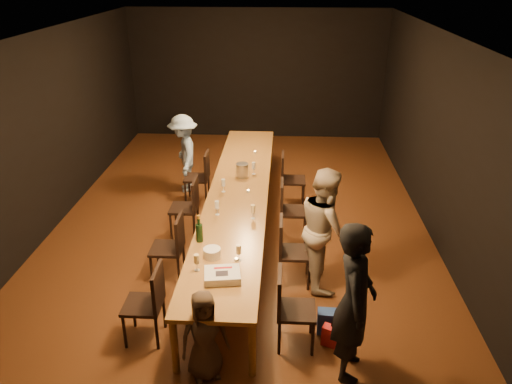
# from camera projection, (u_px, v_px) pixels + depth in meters

# --- Properties ---
(ground) EXTENTS (10.00, 10.00, 0.00)m
(ground) POSITION_uv_depth(u_px,v_px,m) (239.00, 235.00, 7.85)
(ground) COLOR #462211
(ground) RESTS_ON ground
(room_shell) EXTENTS (6.04, 10.04, 3.02)m
(room_shell) POSITION_uv_depth(u_px,v_px,m) (237.00, 106.00, 6.98)
(room_shell) COLOR black
(room_shell) RESTS_ON ground
(table) EXTENTS (0.90, 6.00, 0.75)m
(table) POSITION_uv_depth(u_px,v_px,m) (238.00, 195.00, 7.56)
(table) COLOR brown
(table) RESTS_ON ground
(chair_right_0) EXTENTS (0.42, 0.42, 0.93)m
(chair_right_0) POSITION_uv_depth(u_px,v_px,m) (296.00, 309.00, 5.43)
(chair_right_0) COLOR black
(chair_right_0) RESTS_ON ground
(chair_right_1) EXTENTS (0.42, 0.42, 0.93)m
(chair_right_1) POSITION_uv_depth(u_px,v_px,m) (295.00, 252.00, 6.52)
(chair_right_1) COLOR black
(chair_right_1) RESTS_ON ground
(chair_right_2) EXTENTS (0.42, 0.42, 0.93)m
(chair_right_2) POSITION_uv_depth(u_px,v_px,m) (294.00, 210.00, 7.61)
(chair_right_2) COLOR black
(chair_right_2) RESTS_ON ground
(chair_right_3) EXTENTS (0.42, 0.42, 0.93)m
(chair_right_3) POSITION_uv_depth(u_px,v_px,m) (293.00, 179.00, 8.70)
(chair_right_3) COLOR black
(chair_right_3) RESTS_ON ground
(chair_left_0) EXTENTS (0.42, 0.42, 0.93)m
(chair_left_0) POSITION_uv_depth(u_px,v_px,m) (143.00, 304.00, 5.52)
(chair_left_0) COLOR black
(chair_left_0) RESTS_ON ground
(chair_left_1) EXTENTS (0.42, 0.42, 0.93)m
(chair_left_1) POSITION_uv_depth(u_px,v_px,m) (167.00, 248.00, 6.61)
(chair_left_1) COLOR black
(chair_left_1) RESTS_ON ground
(chair_left_2) EXTENTS (0.42, 0.42, 0.93)m
(chair_left_2) POSITION_uv_depth(u_px,v_px,m) (184.00, 207.00, 7.70)
(chair_left_2) COLOR black
(chair_left_2) RESTS_ON ground
(chair_left_3) EXTENTS (0.42, 0.42, 0.93)m
(chair_left_3) POSITION_uv_depth(u_px,v_px,m) (197.00, 177.00, 8.79)
(chair_left_3) COLOR black
(chair_left_3) RESTS_ON ground
(woman_birthday) EXTENTS (0.49, 0.68, 1.74)m
(woman_birthday) POSITION_uv_depth(u_px,v_px,m) (354.00, 302.00, 4.91)
(woman_birthday) COLOR black
(woman_birthday) RESTS_ON ground
(woman_tan) EXTENTS (0.75, 0.89, 1.63)m
(woman_tan) POSITION_uv_depth(u_px,v_px,m) (325.00, 228.00, 6.37)
(woman_tan) COLOR tan
(woman_tan) RESTS_ON ground
(man_blue) EXTENTS (0.77, 1.05, 1.45)m
(man_blue) POSITION_uv_depth(u_px,v_px,m) (184.00, 154.00, 9.13)
(man_blue) COLOR #8EB0DC
(man_blue) RESTS_ON ground
(child) EXTENTS (0.58, 0.48, 1.01)m
(child) POSITION_uv_depth(u_px,v_px,m) (204.00, 335.00, 4.99)
(child) COLOR #433225
(child) RESTS_ON ground
(gift_bag_red) EXTENTS (0.23, 0.19, 0.24)m
(gift_bag_red) POSITION_uv_depth(u_px,v_px,m) (331.00, 336.00, 5.55)
(gift_bag_red) COLOR red
(gift_bag_red) RESTS_ON ground
(gift_bag_blue) EXTENTS (0.24, 0.17, 0.29)m
(gift_bag_blue) POSITION_uv_depth(u_px,v_px,m) (327.00, 322.00, 5.74)
(gift_bag_blue) COLOR #213F92
(gift_bag_blue) RESTS_ON ground
(birthday_cake) EXTENTS (0.43, 0.37, 0.09)m
(birthday_cake) POSITION_uv_depth(u_px,v_px,m) (222.00, 275.00, 5.45)
(birthday_cake) COLOR white
(birthday_cake) RESTS_ON table
(plate_stack) EXTENTS (0.23, 0.23, 0.12)m
(plate_stack) POSITION_uv_depth(u_px,v_px,m) (212.00, 253.00, 5.84)
(plate_stack) COLOR white
(plate_stack) RESTS_ON table
(champagne_bottle) EXTENTS (0.09, 0.09, 0.36)m
(champagne_bottle) POSITION_uv_depth(u_px,v_px,m) (199.00, 228.00, 6.13)
(champagne_bottle) COLOR black
(champagne_bottle) RESTS_ON table
(ice_bucket) EXTENTS (0.22, 0.22, 0.22)m
(ice_bucket) POSITION_uv_depth(u_px,v_px,m) (242.00, 170.00, 8.04)
(ice_bucket) COLOR #AAA9AE
(ice_bucket) RESTS_ON table
(wineglass_0) EXTENTS (0.06, 0.06, 0.21)m
(wineglass_0) POSITION_uv_depth(u_px,v_px,m) (197.00, 263.00, 5.57)
(wineglass_0) COLOR beige
(wineglass_0) RESTS_ON table
(wineglass_1) EXTENTS (0.06, 0.06, 0.21)m
(wineglass_1) POSITION_uv_depth(u_px,v_px,m) (239.00, 253.00, 5.76)
(wineglass_1) COLOR beige
(wineglass_1) RESTS_ON table
(wineglass_2) EXTENTS (0.06, 0.06, 0.21)m
(wineglass_2) POSITION_uv_depth(u_px,v_px,m) (217.00, 208.00, 6.81)
(wineglass_2) COLOR silver
(wineglass_2) RESTS_ON table
(wineglass_3) EXTENTS (0.06, 0.06, 0.21)m
(wineglass_3) POSITION_uv_depth(u_px,v_px,m) (253.00, 212.00, 6.71)
(wineglass_3) COLOR beige
(wineglass_3) RESTS_ON table
(wineglass_4) EXTENTS (0.06, 0.06, 0.21)m
(wineglass_4) POSITION_uv_depth(u_px,v_px,m) (223.00, 186.00, 7.50)
(wineglass_4) COLOR silver
(wineglass_4) RESTS_ON table
(wineglass_5) EXTENTS (0.06, 0.06, 0.21)m
(wineglass_5) POSITION_uv_depth(u_px,v_px,m) (254.00, 168.00, 8.13)
(wineglass_5) COLOR silver
(wineglass_5) RESTS_ON table
(tealight_near) EXTENTS (0.05, 0.05, 0.03)m
(tealight_near) POSITION_uv_depth(u_px,v_px,m) (236.00, 260.00, 5.79)
(tealight_near) COLOR #B2B7B2
(tealight_near) RESTS_ON table
(tealight_mid) EXTENTS (0.05, 0.05, 0.03)m
(tealight_mid) POSITION_uv_depth(u_px,v_px,m) (248.00, 191.00, 7.53)
(tealight_mid) COLOR #B2B7B2
(tealight_mid) RESTS_ON table
(tealight_far) EXTENTS (0.05, 0.05, 0.03)m
(tealight_far) POSITION_uv_depth(u_px,v_px,m) (255.00, 152.00, 9.07)
(tealight_far) COLOR #B2B7B2
(tealight_far) RESTS_ON table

